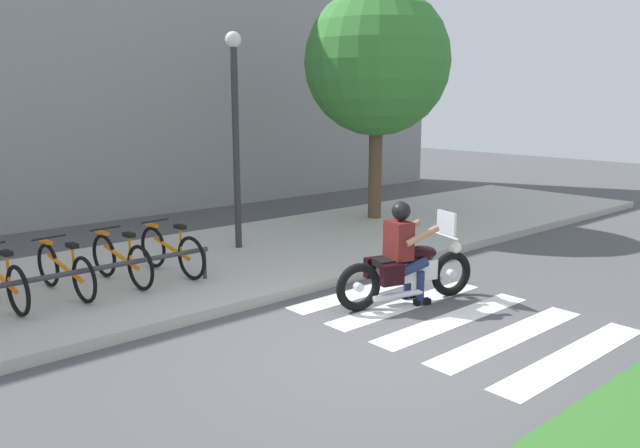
{
  "coord_description": "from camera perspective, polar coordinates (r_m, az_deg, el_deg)",
  "views": [
    {
      "loc": [
        -4.78,
        -4.54,
        2.79
      ],
      "look_at": [
        1.15,
        2.28,
        0.96
      ],
      "focal_mm": 34.35,
      "sensor_mm": 36.0,
      "label": 1
    }
  ],
  "objects": [
    {
      "name": "rider",
      "position": [
        8.47,
        7.79,
        -1.99
      ],
      "size": [
        0.72,
        0.65,
        1.45
      ],
      "color": "#591919",
      "rests_on": "ground"
    },
    {
      "name": "crosswalk_stripe_2",
      "position": [
        8.23,
        12.43,
        -8.62
      ],
      "size": [
        2.8,
        0.4,
        0.01
      ],
      "primitive_type": "cube",
      "color": "white",
      "rests_on": "ground"
    },
    {
      "name": "bicycle_1",
      "position": [
        8.91,
        -27.54,
        -4.7
      ],
      "size": [
        0.48,
        1.68,
        0.79
      ],
      "color": "black",
      "rests_on": "sidewalk"
    },
    {
      "name": "crosswalk_stripe_4",
      "position": [
        9.21,
        4.39,
        -6.19
      ],
      "size": [
        2.8,
        0.4,
        0.01
      ],
      "primitive_type": "cube",
      "color": "white",
      "rests_on": "ground"
    },
    {
      "name": "sidewalk",
      "position": [
        10.37,
        -12.11,
        -3.98
      ],
      "size": [
        24.0,
        4.4,
        0.15
      ],
      "primitive_type": "cube",
      "color": "#B7B2A8",
      "rests_on": "ground"
    },
    {
      "name": "bicycle_4",
      "position": [
        9.71,
        -13.67,
        -2.44
      ],
      "size": [
        0.48,
        1.68,
        0.8
      ],
      "color": "black",
      "rests_on": "sidewalk"
    },
    {
      "name": "bicycle_2",
      "position": [
        9.12,
        -22.65,
        -3.99
      ],
      "size": [
        0.48,
        1.7,
        0.77
      ],
      "color": "black",
      "rests_on": "sidewalk"
    },
    {
      "name": "ground_plane",
      "position": [
        7.16,
        5.11,
        -11.54
      ],
      "size": [
        48.0,
        48.0,
        0.0
      ],
      "primitive_type": "plane",
      "color": "#4C4C4F"
    },
    {
      "name": "crosswalk_stripe_1",
      "position": [
        7.82,
        17.2,
        -9.97
      ],
      "size": [
        2.8,
        0.4,
        0.01
      ],
      "primitive_type": "cube",
      "color": "white",
      "rests_on": "ground"
    },
    {
      "name": "motorcycle",
      "position": [
        8.6,
        8.16,
        -4.34
      ],
      "size": [
        2.14,
        0.88,
        1.25
      ],
      "color": "black",
      "rests_on": "ground"
    },
    {
      "name": "tree_near_rack",
      "position": [
        13.89,
        5.34,
        14.75
      ],
      "size": [
        3.22,
        3.22,
        5.23
      ],
      "color": "brown",
      "rests_on": "ground"
    },
    {
      "name": "bicycle_3",
      "position": [
        9.38,
        -18.02,
        -3.18
      ],
      "size": [
        0.48,
        1.67,
        0.79
      ],
      "color": "black",
      "rests_on": "sidewalk"
    },
    {
      "name": "bike_rack",
      "position": [
        8.59,
        -21.49,
        -4.36
      ],
      "size": [
        3.81,
        0.07,
        0.49
      ],
      "color": "#333338",
      "rests_on": "sidewalk"
    },
    {
      "name": "crosswalk_stripe_0",
      "position": [
        7.47,
        22.51,
        -11.38
      ],
      "size": [
        2.8,
        0.4,
        0.01
      ],
      "primitive_type": "cube",
      "color": "white",
      "rests_on": "ground"
    },
    {
      "name": "crosswalk_stripe_3",
      "position": [
        8.7,
        8.18,
        -7.36
      ],
      "size": [
        2.8,
        0.4,
        0.01
      ],
      "primitive_type": "cube",
      "color": "white",
      "rests_on": "ground"
    },
    {
      "name": "building_backdrop",
      "position": [
        15.35,
        -23.72,
        16.78
      ],
      "size": [
        24.0,
        1.2,
        8.92
      ],
      "primitive_type": "cube",
      "color": "gray",
      "rests_on": "ground"
    },
    {
      "name": "grass_median",
      "position": [
        5.8,
        26.09,
        -18.12
      ],
      "size": [
        24.0,
        1.1,
        0.08
      ],
      "primitive_type": "cube",
      "color": "#336B28",
      "rests_on": "ground"
    },
    {
      "name": "street_lamp",
      "position": [
        11.0,
        -7.88,
        9.42
      ],
      "size": [
        0.28,
        0.28,
        3.95
      ],
      "color": "#2D2D33",
      "rests_on": "ground"
    }
  ]
}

